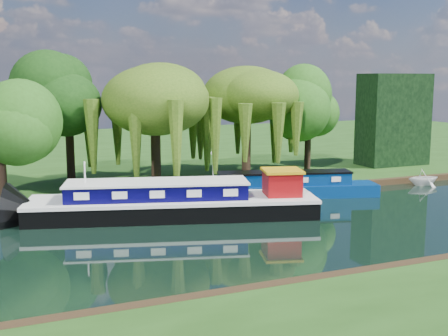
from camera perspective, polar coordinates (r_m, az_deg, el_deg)
name	(u,v)px	position (r m, az deg, el deg)	size (l,w,h in m)	color
ground	(276,229)	(30.51, 5.34, -6.20)	(120.00, 120.00, 0.00)	black
far_bank	(130,151)	(62.04, -9.54, 1.72)	(120.00, 52.00, 0.45)	#1B3D10
dutch_barge	(176,202)	(32.90, -4.92, -3.50)	(17.10, 8.16, 3.53)	black
narrowboat	(284,187)	(38.65, 6.14, -1.94)	(13.01, 5.52, 1.88)	navy
white_cruiser	(423,185)	(45.28, 19.57, -1.66)	(2.24, 2.59, 1.37)	silver
willow_left	(155,102)	(40.37, -7.04, 6.71)	(6.84, 6.84, 8.19)	black
willow_right	(247,104)	(43.72, 2.31, 6.51)	(6.32, 6.32, 7.70)	black
tree_far_mid	(68,100)	(42.48, -15.56, 6.65)	(5.33, 5.33, 8.73)	black
tree_far_right	(309,108)	(46.92, 8.59, 6.03)	(4.58, 4.58, 7.50)	black
conifer_hedge	(393,120)	(51.88, 16.82, 4.74)	(6.00, 3.00, 8.00)	black
lamppost	(213,159)	(39.60, -1.10, 0.94)	(0.36, 0.36, 2.56)	silver
mooring_posts	(211,185)	(37.55, -1.34, -1.78)	(19.16, 0.16, 1.00)	silver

